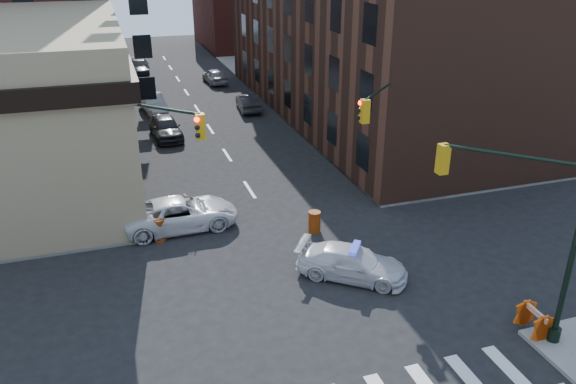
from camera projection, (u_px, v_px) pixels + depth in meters
ground at (309, 282)px, 23.31m from camera, size 140.00×140.00×0.00m
sidewalk_ne at (410, 78)px, 58.22m from camera, size 34.00×54.50×0.15m
commercial_row_ne at (369, 26)px, 43.68m from camera, size 14.00×34.00×14.00m
signal_pole_se at (542, 220)px, 18.33m from camera, size 5.40×5.27×8.00m
signal_pole_nw at (144, 157)px, 24.54m from camera, size 3.58×3.67×8.00m
signal_pole_ne at (384, 131)px, 27.84m from camera, size 3.67×3.58×8.00m
tree_ne_near at (288, 67)px, 46.60m from camera, size 3.00×3.00×4.85m
tree_ne_far at (262, 50)px, 53.56m from camera, size 3.00×3.00×4.85m
police_car at (352, 263)px, 23.40m from camera, size 4.86×4.26×1.35m
pickup at (180, 213)px, 27.45m from camera, size 5.71×2.81×1.56m
parked_car_wnear at (166, 127)px, 40.16m from camera, size 2.23×4.87×1.62m
parked_car_wfar at (153, 103)px, 46.48m from camera, size 2.07×4.58×1.46m
parked_car_wdeep at (139, 67)px, 59.81m from camera, size 2.59×5.50×1.55m
parked_car_enear at (248, 102)px, 46.84m from camera, size 1.80×4.36×1.41m
parked_car_efar at (215, 76)px, 55.99m from camera, size 2.09×4.48×1.48m
pedestrian_a at (121, 223)px, 26.11m from camera, size 0.72×0.67×1.65m
pedestrian_b at (27, 216)px, 26.82m from camera, size 0.81×0.66×1.57m
pedestrian_c at (44, 200)px, 28.26m from camera, size 1.08×0.59×1.74m
barrel_road at (314, 222)px, 27.16m from camera, size 0.78×0.78×1.07m
barrel_bank at (159, 229)px, 26.40m from camera, size 0.76×0.76×1.12m
barricade_se_a at (534, 321)px, 19.90m from camera, size 0.68×1.29×0.95m
barricade_nw_a at (134, 212)px, 27.95m from camera, size 1.32×0.85×0.92m
barricade_nw_b at (20, 225)px, 26.71m from camera, size 1.21×0.63×0.90m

